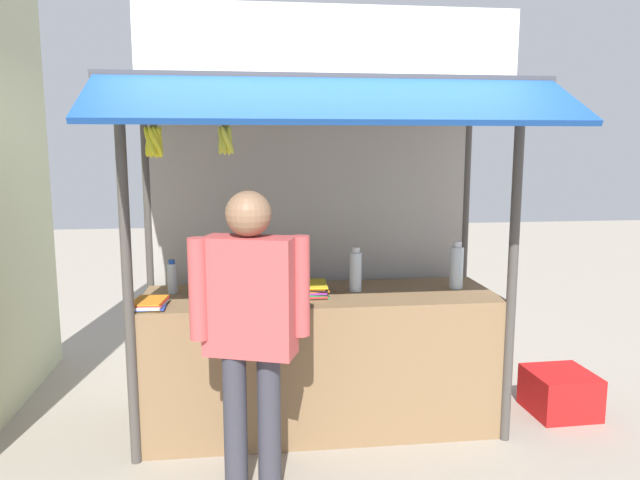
# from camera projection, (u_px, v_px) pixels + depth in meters

# --- Properties ---
(ground_plane) EXTENTS (20.00, 20.00, 0.00)m
(ground_plane) POSITION_uv_depth(u_px,v_px,m) (320.00, 423.00, 4.02)
(ground_plane) COLOR #9E9384
(stall_counter) EXTENTS (2.26, 0.72, 0.89)m
(stall_counter) POSITION_uv_depth(u_px,v_px,m) (320.00, 359.00, 3.95)
(stall_counter) COLOR olive
(stall_counter) RESTS_ON ground
(stall_structure) EXTENTS (2.46, 1.57, 2.56)m
(stall_structure) POSITION_uv_depth(u_px,v_px,m) (318.00, 189.00, 3.88)
(stall_structure) COLOR #4C4742
(stall_structure) RESTS_ON ground
(water_bottle_left) EXTENTS (0.09, 0.09, 0.31)m
(water_bottle_left) POSITION_uv_depth(u_px,v_px,m) (216.00, 274.00, 3.79)
(water_bottle_left) COLOR silver
(water_bottle_left) RESTS_ON stall_counter
(water_bottle_back_right) EXTENTS (0.06, 0.06, 0.22)m
(water_bottle_back_right) POSITION_uv_depth(u_px,v_px,m) (172.00, 278.00, 3.88)
(water_bottle_back_right) COLOR silver
(water_bottle_back_right) RESTS_ON stall_counter
(water_bottle_back_left) EXTENTS (0.09, 0.09, 0.32)m
(water_bottle_back_left) POSITION_uv_depth(u_px,v_px,m) (456.00, 266.00, 4.01)
(water_bottle_back_left) COLOR silver
(water_bottle_back_left) RESTS_ON stall_counter
(water_bottle_far_left) EXTENTS (0.08, 0.08, 0.29)m
(water_bottle_far_left) POSITION_uv_depth(u_px,v_px,m) (355.00, 271.00, 3.93)
(water_bottle_far_left) COLOR silver
(water_bottle_far_left) RESTS_ON stall_counter
(water_bottle_right) EXTENTS (0.08, 0.08, 0.30)m
(water_bottle_right) POSITION_uv_depth(u_px,v_px,m) (278.00, 266.00, 4.06)
(water_bottle_right) COLOR silver
(water_bottle_right) RESTS_ON stall_counter
(magazine_stack_far_right) EXTENTS (0.21, 0.27, 0.05)m
(magazine_stack_far_right) POSITION_uv_depth(u_px,v_px,m) (150.00, 304.00, 3.55)
(magazine_stack_far_right) COLOR yellow
(magazine_stack_far_right) RESTS_ON stall_counter
(magazine_stack_center) EXTENTS (0.24, 0.30, 0.08)m
(magazine_stack_center) POSITION_uv_depth(u_px,v_px,m) (309.00, 289.00, 3.84)
(magazine_stack_center) COLOR green
(magazine_stack_center) RESTS_ON stall_counter
(banana_bunch_inner_left) EXTENTS (0.10, 0.10, 0.30)m
(banana_bunch_inner_left) POSITION_uv_depth(u_px,v_px,m) (226.00, 140.00, 3.21)
(banana_bunch_inner_left) COLOR #332D23
(banana_bunch_inner_right) EXTENTS (0.12, 0.12, 0.31)m
(banana_bunch_inner_right) POSITION_uv_depth(u_px,v_px,m) (154.00, 141.00, 3.17)
(banana_bunch_inner_right) COLOR #332D23
(vendor_person) EXTENTS (0.61, 0.34, 1.61)m
(vendor_person) POSITION_uv_depth(u_px,v_px,m) (250.00, 316.00, 3.07)
(vendor_person) COLOR #383842
(vendor_person) RESTS_ON ground
(plastic_crate) EXTENTS (0.43, 0.43, 0.29)m
(plastic_crate) POSITION_uv_depth(u_px,v_px,m) (560.00, 392.00, 4.16)
(plastic_crate) COLOR red
(plastic_crate) RESTS_ON ground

